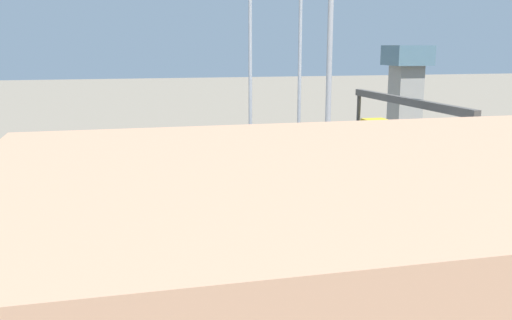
# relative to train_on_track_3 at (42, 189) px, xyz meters

# --- Properties ---
(ground_plane) EXTENTS (400.00, 400.00, 0.00)m
(ground_plane) POSITION_rel_train_on_track_3_xyz_m (-28.12, -5.00, -2.16)
(ground_plane) COLOR #756B5B
(track_bed_0) EXTENTS (140.00, 2.80, 0.12)m
(track_bed_0) POSITION_rel_train_on_track_3_xyz_m (-28.12, -15.00, -2.10)
(track_bed_0) COLOR #4C443D
(track_bed_0) RESTS_ON ground_plane
(track_bed_1) EXTENTS (140.00, 2.80, 0.12)m
(track_bed_1) POSITION_rel_train_on_track_3_xyz_m (-28.12, -10.00, -2.10)
(track_bed_1) COLOR #3D3833
(track_bed_1) RESTS_ON ground_plane
(track_bed_2) EXTENTS (140.00, 2.80, 0.12)m
(track_bed_2) POSITION_rel_train_on_track_3_xyz_m (-28.12, -5.00, -2.10)
(track_bed_2) COLOR #3D3833
(track_bed_2) RESTS_ON ground_plane
(track_bed_3) EXTENTS (140.00, 2.80, 0.12)m
(track_bed_3) POSITION_rel_train_on_track_3_xyz_m (-28.12, 0.00, -2.10)
(track_bed_3) COLOR #4C443D
(track_bed_3) RESTS_ON ground_plane
(track_bed_4) EXTENTS (140.00, 2.80, 0.12)m
(track_bed_4) POSITION_rel_train_on_track_3_xyz_m (-28.12, 5.00, -2.10)
(track_bed_4) COLOR #3D3833
(track_bed_4) RESTS_ON ground_plane
(train_on_track_3) EXTENTS (10.00, 3.00, 5.00)m
(train_on_track_3) POSITION_rel_train_on_track_3_xyz_m (0.00, 0.00, 0.00)
(train_on_track_3) COLOR gold
(train_on_track_3) RESTS_ON ground_plane
(train_on_track_2) EXTENTS (90.60, 3.06, 4.40)m
(train_on_track_2) POSITION_rel_train_on_track_3_xyz_m (-18.56, -5.00, -0.07)
(train_on_track_2) COLOR #285193
(train_on_track_2) RESTS_ON ground_plane
(train_on_track_4) EXTENTS (119.80, 3.06, 5.00)m
(train_on_track_4) POSITION_rel_train_on_track_3_xyz_m (-29.11, 5.00, 0.45)
(train_on_track_4) COLOR silver
(train_on_track_4) RESTS_ON ground_plane
(train_on_track_0) EXTENTS (10.00, 3.00, 5.00)m
(train_on_track_0) POSITION_rel_train_on_track_3_xyz_m (-41.09, -15.00, 0.00)
(train_on_track_0) COLOR gold
(train_on_track_0) RESTS_ON ground_plane
(train_on_track_1) EXTENTS (71.40, 3.06, 5.00)m
(train_on_track_1) POSITION_rel_train_on_track_3_xyz_m (-53.90, -10.00, 0.43)
(train_on_track_1) COLOR #A8AAB2
(train_on_track_1) RESTS_ON ground_plane
(light_mast_0) EXTENTS (2.80, 0.70, 29.28)m
(light_mast_0) POSITION_rel_train_on_track_3_xyz_m (-22.68, -17.94, 16.30)
(light_mast_0) COLOR #9EA0A5
(light_mast_0) RESTS_ON ground_plane
(light_mast_2) EXTENTS (2.80, 0.70, 27.52)m
(light_mast_2) POSITION_rel_train_on_track_3_xyz_m (-29.02, -17.79, 15.35)
(light_mast_2) COLOR #9EA0A5
(light_mast_2) RESTS_ON ground_plane
(light_mast_3) EXTENTS (2.80, 0.70, 25.32)m
(light_mast_3) POSITION_rel_train_on_track_3_xyz_m (-23.12, 7.47, 14.14)
(light_mast_3) COLOR #9EA0A5
(light_mast_3) RESTS_ON ground_plane
(signal_gantry) EXTENTS (0.70, 25.00, 8.80)m
(signal_gantry) POSITION_rel_train_on_track_3_xyz_m (-36.91, -5.00, 5.26)
(signal_gantry) COLOR #4C4742
(signal_gantry) RESTS_ON ground_plane
(control_tower) EXTENTS (6.00, 6.00, 14.35)m
(control_tower) POSITION_rel_train_on_track_3_xyz_m (-49.80, -28.57, 6.19)
(control_tower) COLOR gray
(control_tower) RESTS_ON ground_plane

